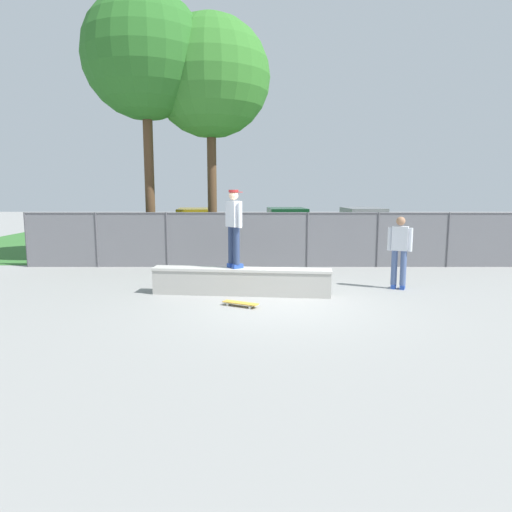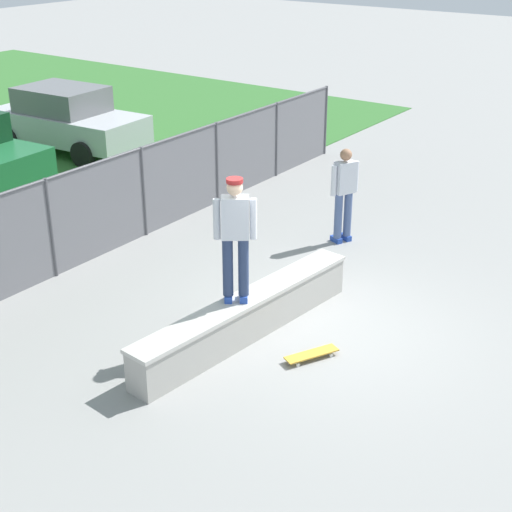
# 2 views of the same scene
# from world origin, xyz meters

# --- Properties ---
(ground_plane) EXTENTS (80.00, 80.00, 0.00)m
(ground_plane) POSITION_xyz_m (0.00, 0.00, 0.00)
(ground_plane) COLOR gray
(concrete_ledge) EXTENTS (4.28, 0.92, 0.64)m
(concrete_ledge) POSITION_xyz_m (-0.87, 0.88, 0.32)
(concrete_ledge) COLOR #A8A59E
(concrete_ledge) RESTS_ON ground
(skateboarder) EXTENTS (0.43, 0.50, 1.84)m
(skateboarder) POSITION_xyz_m (-1.04, 0.94, 1.67)
(skateboarder) COLOR #2647A5
(skateboarder) RESTS_ON concrete_ledge
(skateboard) EXTENTS (0.80, 0.54, 0.09)m
(skateboard) POSITION_xyz_m (-0.86, -0.24, 0.07)
(skateboard) COLOR gold
(skateboard) RESTS_ON ground
(chainlink_fence) EXTENTS (15.84, 0.07, 1.76)m
(chainlink_fence) POSITION_xyz_m (-0.00, 4.77, 0.96)
(chainlink_fence) COLOR #4C4C51
(chainlink_fence) RESTS_ON ground
(car_silver) EXTENTS (2.24, 4.32, 1.66)m
(car_silver) POSITION_xyz_m (4.24, 10.42, 0.84)
(car_silver) COLOR #B7BABF
(car_silver) RESTS_ON ground
(bystander) EXTENTS (0.56, 0.39, 1.82)m
(bystander) POSITION_xyz_m (3.05, 1.50, 1.01)
(bystander) COLOR #2647A5
(bystander) RESTS_ON ground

